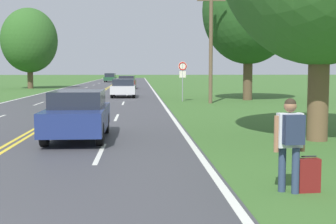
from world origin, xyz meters
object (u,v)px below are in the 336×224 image
(car_maroon_hatchback_mid_far, at_px, (127,82))
(traffic_sign, at_px, (183,71))
(hitchhiker_person, at_px, (290,135))
(car_dark_blue_sedan_approaching, at_px, (78,114))
(car_dark_green_van_receding, at_px, (110,77))
(suitcase, at_px, (308,175))
(tree_left_verge, at_px, (29,40))
(car_silver_sedan_mid_near, at_px, (123,88))
(tree_right_cluster, at_px, (249,11))

(car_maroon_hatchback_mid_far, bearing_deg, traffic_sign, 13.30)
(hitchhiker_person, bearing_deg, car_maroon_hatchback_mid_far, 0.71)
(car_dark_blue_sedan_approaching, height_order, car_dark_green_van_receding, car_dark_green_van_receding)
(car_dark_green_van_receding, bearing_deg, suitcase, -172.36)
(hitchhiker_person, height_order, suitcase, hitchhiker_person)
(tree_left_verge, height_order, car_maroon_hatchback_mid_far, tree_left_verge)
(hitchhiker_person, distance_m, tree_left_verge, 49.30)
(suitcase, height_order, traffic_sign, traffic_sign)
(hitchhiker_person, relative_size, traffic_sign, 0.61)
(traffic_sign, bearing_deg, suitcase, -90.04)
(car_dark_blue_sedan_approaching, distance_m, car_maroon_hatchback_mid_far, 38.95)
(car_dark_green_van_receding, bearing_deg, traffic_sign, -169.63)
(tree_left_verge, xyz_separation_m, car_maroon_hatchback_mid_far, (11.09, -1.14, -4.69))
(car_maroon_hatchback_mid_far, height_order, car_dark_green_van_receding, car_dark_green_van_receding)
(hitchhiker_person, xyz_separation_m, suitcase, (0.35, 0.04, -0.71))
(suitcase, distance_m, tree_left_verge, 49.44)
(car_silver_sedan_mid_near, bearing_deg, tree_left_verge, -147.59)
(car_maroon_hatchback_mid_far, bearing_deg, tree_right_cluster, 25.74)
(traffic_sign, height_order, car_dark_green_van_receding, traffic_sign)
(tree_left_verge, relative_size, car_dark_green_van_receding, 1.87)
(tree_right_cluster, bearing_deg, hitchhiker_person, -101.58)
(tree_left_verge, height_order, car_dark_green_van_receding, tree_left_verge)
(tree_left_verge, height_order, car_silver_sedan_mid_near, tree_left_verge)
(car_dark_blue_sedan_approaching, xyz_separation_m, car_dark_green_van_receding, (-3.18, 69.10, 0.04))
(hitchhiker_person, relative_size, car_silver_sedan_mid_near, 0.40)
(tree_right_cluster, distance_m, car_dark_blue_sedan_approaching, 21.29)
(suitcase, xyz_separation_m, tree_right_cluster, (4.75, 24.84, 5.95))
(car_maroon_hatchback_mid_far, distance_m, car_dark_green_van_receding, 30.38)
(car_dark_blue_sedan_approaching, bearing_deg, car_dark_green_van_receding, -177.93)
(hitchhiker_person, height_order, traffic_sign, traffic_sign)
(hitchhiker_person, relative_size, car_dark_green_van_receding, 0.34)
(car_dark_blue_sedan_approaching, distance_m, car_silver_sedan_mid_near, 22.34)
(hitchhiker_person, bearing_deg, tree_right_cluster, -15.78)
(suitcase, bearing_deg, car_maroon_hatchback_mid_far, 1.15)
(tree_right_cluster, height_order, car_dark_blue_sedan_approaching, tree_right_cluster)
(car_silver_sedan_mid_near, bearing_deg, tree_right_cluster, 65.33)
(suitcase, bearing_deg, traffic_sign, -4.24)
(suitcase, relative_size, tree_right_cluster, 0.06)
(car_silver_sedan_mid_near, height_order, car_dark_green_van_receding, car_dark_green_van_receding)
(suitcase, bearing_deg, car_silver_sedan_mid_near, 3.96)
(suitcase, xyz_separation_m, tree_left_verge, (-15.36, 46.71, 5.17))
(car_dark_blue_sedan_approaching, relative_size, car_maroon_hatchback_mid_far, 1.01)
(tree_left_verge, height_order, tree_right_cluster, tree_right_cluster)
(hitchhiker_person, xyz_separation_m, traffic_sign, (0.37, 23.73, 1.02))
(car_dark_blue_sedan_approaching, relative_size, car_dark_green_van_receding, 0.88)
(car_dark_green_van_receding, bearing_deg, hitchhiker_person, -172.62)
(car_dark_blue_sedan_approaching, height_order, car_silver_sedan_mid_near, car_dark_blue_sedan_approaching)
(hitchhiker_person, bearing_deg, car_dark_green_van_receding, 1.56)
(traffic_sign, relative_size, car_dark_blue_sedan_approaching, 0.62)
(tree_left_verge, bearing_deg, hitchhiker_person, -72.20)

